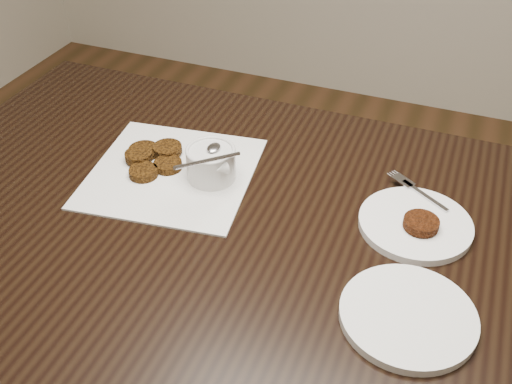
% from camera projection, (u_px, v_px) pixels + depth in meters
% --- Properties ---
extents(table, '(1.48, 0.95, 0.75)m').
position_uv_depth(table, '(246.00, 353.00, 1.35)').
color(table, black).
rests_on(table, floor).
extents(napkin, '(0.37, 0.37, 0.00)m').
position_uv_depth(napkin, '(172.00, 173.00, 1.25)').
color(napkin, white).
rests_on(napkin, table).
extents(sauce_ramekin, '(0.17, 0.17, 0.14)m').
position_uv_depth(sauce_ramekin, '(210.00, 149.00, 1.20)').
color(sauce_ramekin, silver).
rests_on(sauce_ramekin, napkin).
extents(patty_cluster, '(0.24, 0.24, 0.02)m').
position_uv_depth(patty_cluster, '(153.00, 157.00, 1.28)').
color(patty_cluster, '#58310B').
rests_on(patty_cluster, napkin).
extents(plate_with_patty, '(0.29, 0.29, 0.03)m').
position_uv_depth(plate_with_patty, '(416.00, 221.00, 1.11)').
color(plate_with_patty, white).
rests_on(plate_with_patty, table).
extents(plate_empty, '(0.27, 0.27, 0.02)m').
position_uv_depth(plate_empty, '(408.00, 316.00, 0.94)').
color(plate_empty, white).
rests_on(plate_empty, table).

